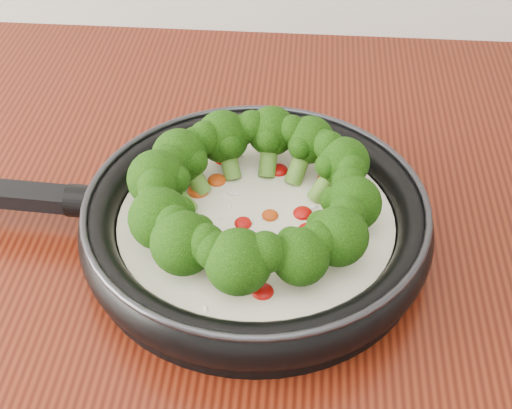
{
  "coord_description": "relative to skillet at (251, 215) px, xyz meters",
  "views": [
    {
      "loc": [
        -0.03,
        0.57,
        1.38
      ],
      "look_at": [
        -0.07,
        1.07,
        0.95
      ],
      "focal_mm": 51.13,
      "sensor_mm": 36.0,
      "label": 1
    }
  ],
  "objects": [
    {
      "name": "skillet",
      "position": [
        0.0,
        0.0,
        0.0
      ],
      "size": [
        0.51,
        0.34,
        0.1
      ],
      "color": "black",
      "rests_on": "counter"
    }
  ]
}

